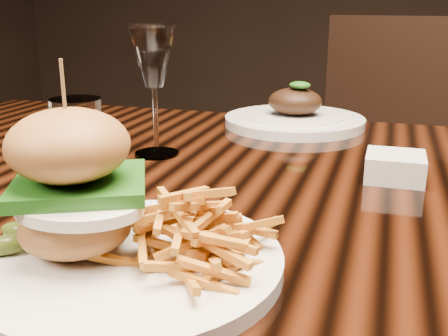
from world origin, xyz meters
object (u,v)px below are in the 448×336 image
(burger_plate, at_px, (123,219))
(wine_glass, at_px, (153,61))
(dining_table, at_px, (296,241))
(chair_far, at_px, (380,163))
(far_dish, at_px, (294,117))

(burger_plate, bearing_deg, wine_glass, 96.44)
(wine_glass, bearing_deg, dining_table, -20.05)
(dining_table, relative_size, wine_glass, 7.93)
(dining_table, bearing_deg, wine_glass, 159.95)
(burger_plate, height_order, chair_far, chair_far)
(chair_far, bearing_deg, far_dish, -88.75)
(dining_table, distance_m, wine_glass, 0.34)
(burger_plate, bearing_deg, chair_far, 66.04)
(wine_glass, height_order, chair_far, wine_glass)
(far_dish, distance_m, chair_far, 0.59)
(dining_table, distance_m, chair_far, 0.90)
(dining_table, xyz_separation_m, burger_plate, (-0.11, -0.27, 0.13))
(chair_far, bearing_deg, burger_plate, -81.16)
(burger_plate, bearing_deg, dining_table, 53.58)
(wine_glass, relative_size, far_dish, 0.73)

